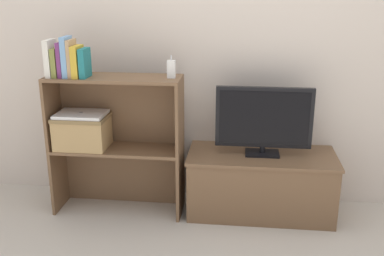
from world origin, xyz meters
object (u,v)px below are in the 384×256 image
object	(u,v)px
book_mustard	(77,62)
book_tan	(72,58)
book_olive	(57,62)
baby_monitor	(171,69)
laptop	(81,114)
book_ivory	(50,58)
tv_stand	(261,183)
tv	(264,119)
book_plum	(62,60)
book_skyblue	(67,57)
book_teal	(85,63)
storage_basket_left	(82,130)

from	to	relation	value
book_mustard	book_tan	bearing A→B (deg)	180.00
book_tan	book_olive	bearing A→B (deg)	180.00
baby_monitor	laptop	bearing A→B (deg)	-178.56
book_ivory	tv_stand	bearing A→B (deg)	4.89
book_olive	book_ivory	bearing A→B (deg)	180.00
tv	baby_monitor	xyz separation A→B (m)	(-0.58, -0.07, 0.33)
book_ivory	book_plum	world-z (taller)	book_ivory
tv_stand	book_skyblue	size ratio (longest dim) A/B	3.87
book_olive	baby_monitor	bearing A→B (deg)	3.45
book_olive	book_plum	world-z (taller)	book_plum
tv_stand	book_teal	world-z (taller)	book_teal
book_plum	tv	bearing A→B (deg)	5.10
book_skyblue	storage_basket_left	xyz separation A→B (m)	(0.05, 0.03, -0.48)
book_tan	book_mustard	world-z (taller)	book_tan
tv_stand	baby_monitor	bearing A→B (deg)	-173.03
tv_stand	book_tan	xyz separation A→B (m)	(-1.20, -0.11, 0.84)
tv_stand	book_mustard	bearing A→B (deg)	-174.39
book_ivory	laptop	size ratio (longest dim) A/B	0.73
storage_basket_left	laptop	world-z (taller)	laptop
book_olive	book_skyblue	size ratio (longest dim) A/B	0.72
book_plum	book_mustard	size ratio (longest dim) A/B	1.10
book_ivory	baby_monitor	xyz separation A→B (m)	(0.75, 0.04, -0.06)
book_skyblue	storage_basket_left	distance (m)	0.49
baby_monitor	book_mustard	bearing A→B (deg)	-175.75
book_olive	baby_monitor	size ratio (longest dim) A/B	1.28
book_teal	storage_basket_left	world-z (taller)	book_teal
tv	book_skyblue	bearing A→B (deg)	-174.76
book_skyblue	book_teal	distance (m)	0.12
tv	book_plum	xyz separation A→B (m)	(-1.27, -0.11, 0.38)
book_tan	book_ivory	bearing A→B (deg)	180.00
book_olive	baby_monitor	xyz separation A→B (m)	(0.72, 0.04, -0.03)
book_tan	laptop	world-z (taller)	book_tan
tv	book_teal	world-z (taller)	book_teal
tv_stand	baby_monitor	xyz separation A→B (m)	(-0.58, -0.07, 0.78)
book_olive	book_mustard	bearing A→B (deg)	0.00
book_plum	book_skyblue	xyz separation A→B (m)	(0.03, 0.00, 0.02)
book_olive	book_skyblue	xyz separation A→B (m)	(0.07, 0.00, 0.04)
tv_stand	book_plum	xyz separation A→B (m)	(-1.27, -0.11, 0.83)
tv_stand	book_olive	distance (m)	1.54
book_ivory	book_tan	bearing A→B (deg)	0.00
tv_stand	book_plum	distance (m)	1.52
laptop	book_plum	bearing A→B (deg)	-161.84
book_mustard	laptop	world-z (taller)	book_mustard
book_ivory	book_teal	world-z (taller)	book_ivory
book_plum	book_mustard	distance (m)	0.10
baby_monitor	storage_basket_left	size ratio (longest dim) A/B	0.41
book_mustard	book_skyblue	bearing A→B (deg)	180.00
book_olive	book_tan	xyz separation A→B (m)	(0.10, 0.00, 0.03)
tv_stand	book_tan	distance (m)	1.47
book_mustard	book_teal	world-z (taller)	book_mustard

